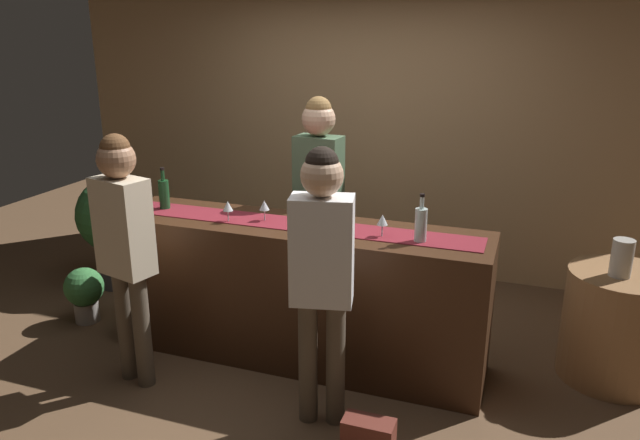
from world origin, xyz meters
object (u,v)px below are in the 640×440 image
Objects in this scene: wine_glass_near_customer at (382,221)px; wine_bottle_green at (164,194)px; round_side_table at (617,326)px; potted_plant_small at (84,291)px; wine_bottle_clear at (421,224)px; potted_plant_tall at (116,223)px; bartender at (319,186)px; vase_on_side_table at (622,258)px; customer_sipping at (322,261)px; handbag at (368,438)px; customer_browsing at (124,236)px; wine_glass_mid_counter at (264,206)px; wine_glass_far_end at (228,207)px.

wine_bottle_green is at bearing 177.59° from wine_glass_near_customer.
round_side_table reaches higher than potted_plant_small.
wine_bottle_clear is 0.31× the size of potted_plant_tall.
vase_on_side_table is at bearing 179.09° from bartender.
wine_bottle_clear is 0.17× the size of bartender.
wine_bottle_green is 1.12m from bartender.
customer_sipping is 2.36m from potted_plant_small.
customer_sipping is 5.85× the size of handbag.
wine_bottle_clear is at bearing -2.47° from wine_bottle_green.
wine_bottle_green is 1.12m from potted_plant_small.
wine_glass_near_customer is at bearing 177.08° from wine_bottle_clear.
round_side_table is at bearing 20.71° from customer_sipping.
potted_plant_small is at bearing 25.15° from bartender.
wine_bottle_clear is 0.19× the size of customer_browsing.
customer_browsing is at bearing -32.86° from potted_plant_small.
wine_bottle_clear is at bearing 0.25° from potted_plant_small.
wine_bottle_green is 0.79m from wine_glass_mid_counter.
wine_bottle_clear is 0.18× the size of customer_sipping.
wine_bottle_clear is 0.24m from wine_glass_near_customer.
wine_bottle_green is 1.00× the size of wine_bottle_clear.
wine_bottle_clear reaches higher than wine_glass_far_end.
customer_browsing reaches higher than round_side_table.
potted_plant_small is (-3.82, -0.53, -0.11)m from round_side_table.
wine_bottle_green is 3.19m from round_side_table.
bartender is 1.48m from customer_browsing.
wine_glass_far_end is at bearing -155.89° from wine_glass_mid_counter.
bartender is 2.08m from vase_on_side_table.
vase_on_side_table is at bearing 20.91° from wine_bottle_clear.
round_side_table is (3.08, 0.44, -0.72)m from wine_bottle_green.
customer_browsing is at bearing -160.25° from vase_on_side_table.
wine_bottle_clear reaches higher than wine_glass_near_customer.
bartender reaches higher than potted_plant_small.
potted_plant_tall is (-1.75, 0.65, -0.51)m from wine_glass_mid_counter.
wine_glass_near_customer is 0.08× the size of bartender.
customer_browsing reaches higher than wine_glass_mid_counter.
bartender reaches higher than wine_glass_far_end.
wine_bottle_green is at bearing 153.82° from handbag.
wine_glass_near_customer is 0.09× the size of customer_sipping.
bartender reaches higher than wine_glass_near_customer.
potted_plant_small is at bearing -172.95° from wine_bottle_green.
customer_browsing is 1.65× the size of potted_plant_tall.
wine_glass_mid_counter reaches higher than potted_plant_tall.
wine_glass_near_customer is at bearing 100.96° from handbag.
wine_bottle_green is 0.68× the size of potted_plant_small.
potted_plant_tall reaches higher than round_side_table.
wine_glass_far_end reaches higher than vase_on_side_table.
customer_browsing is 5.83× the size of handbag.
wine_glass_near_customer and wine_glass_far_end have the same top height.
handbag is at bearing 6.93° from customer_browsing.
wine_glass_mid_counter is at bearing 77.42° from bartender.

